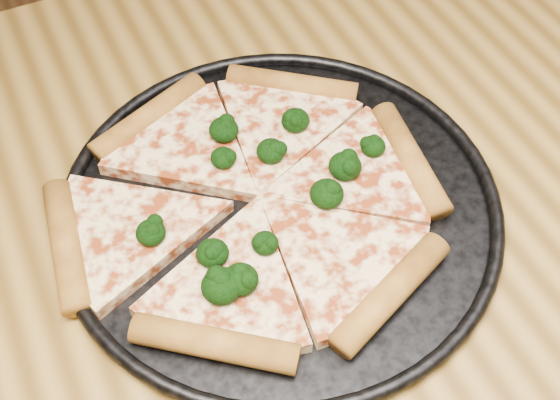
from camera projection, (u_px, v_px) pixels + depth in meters
name	position (u px, v px, depth m)	size (l,w,h in m)	color
dining_table	(246.00, 312.00, 0.73)	(1.20, 0.90, 0.75)	olive
pizza_pan	(280.00, 205.00, 0.68)	(0.42, 0.42, 0.02)	black
pizza	(254.00, 198.00, 0.68)	(0.37, 0.36, 0.03)	#FBD69A
broccoli_florets	(262.00, 202.00, 0.66)	(0.25, 0.20, 0.03)	black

